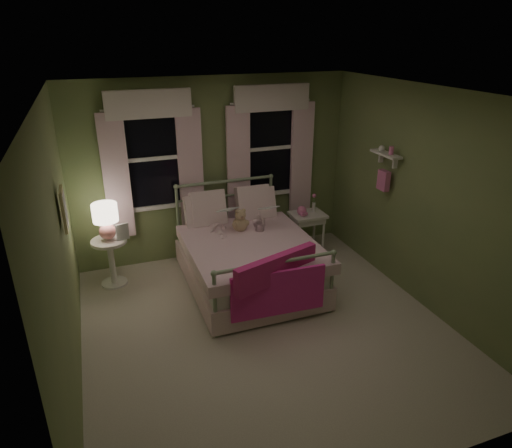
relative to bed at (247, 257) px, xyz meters
name	(u,v)px	position (x,y,z in m)	size (l,w,h in m)	color
room_shell	(267,223)	(-0.13, -1.03, 0.92)	(4.20, 4.20, 4.20)	beige
bed	(247,257)	(0.00, 0.00, 0.00)	(1.58, 2.04, 1.18)	white
pink_throw	(277,279)	(0.00, -1.03, 0.23)	(1.10, 0.43, 0.71)	#D0287A
child_left	(216,210)	(-0.28, 0.42, 0.55)	(0.26, 0.17, 0.72)	#F7D1DD
child_right	(256,208)	(0.28, 0.42, 0.50)	(0.31, 0.24, 0.64)	#F7D1DD
book_left	(222,215)	(-0.28, 0.17, 0.58)	(0.20, 0.27, 0.03)	beige
book_right	(262,212)	(0.28, 0.17, 0.54)	(0.20, 0.27, 0.02)	beige
teddy_bear	(240,221)	(0.00, 0.26, 0.41)	(0.24, 0.20, 0.32)	tan
nightstand_left	(111,256)	(-1.69, 0.59, 0.03)	(0.46, 0.46, 0.65)	white
table_lamp	(106,218)	(-1.69, 0.59, 0.57)	(0.32, 0.32, 0.48)	pink
book_nightstand	(117,241)	(-1.59, 0.51, 0.27)	(0.16, 0.22, 0.02)	beige
nightstand_right	(307,220)	(1.14, 0.53, 0.17)	(0.50, 0.40, 0.64)	white
pink_toy	(302,211)	(1.04, 0.52, 0.32)	(0.14, 0.19, 0.14)	pink
bud_vase	(314,203)	(1.26, 0.58, 0.41)	(0.06, 0.06, 0.28)	white
window_left	(153,154)	(-0.98, 1.00, 1.24)	(1.34, 0.13, 1.96)	black
window_right	(271,144)	(0.72, 1.00, 1.24)	(1.34, 0.13, 1.96)	black
wall_shelf	(385,167)	(1.77, -0.33, 1.14)	(0.15, 0.50, 0.60)	white
framed_picture	(64,209)	(-2.07, -0.43, 1.12)	(0.03, 0.32, 0.42)	beige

